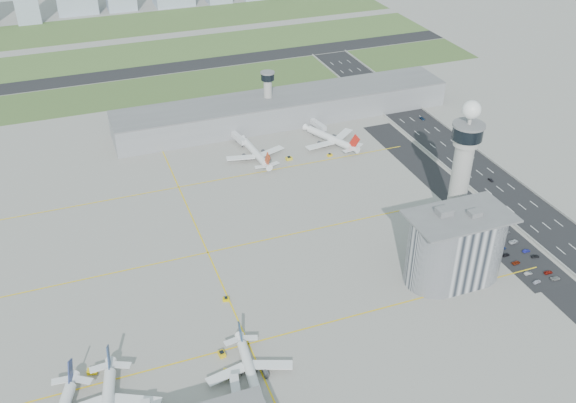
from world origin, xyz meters
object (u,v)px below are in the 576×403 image
object	(u,v)px
tug_4	(289,158)
car_lot_9	(526,251)
car_lot_2	(516,263)
control_tower	(463,163)
car_lot_6	(555,278)
car_hw_1	(491,180)
secondary_tower	(268,92)
airplane_near_c	(250,367)
car_lot_8	(535,256)
jet_bridge_far_0	(233,136)
car_lot_3	(506,255)
car_lot_5	(489,239)
car_hw_2	(422,118)
tug_3	(226,299)
car_hw_4	(359,86)
car_lot_11	(506,232)
airplane_near_b	(106,402)
tug_2	(222,354)
tug_1	(226,373)
tug_0	(92,371)
car_lot_7	(548,272)
car_lot_4	(502,248)
jet_bridge_far_1	(312,123)
airplane_far_a	(255,148)
car_lot_0	(537,282)
tug_5	(330,155)
car_lot_1	(528,273)
admin_building	(455,247)
car_lot_10	(514,242)
airplane_far_b	(330,134)

from	to	relation	value
tug_4	car_lot_9	size ratio (longest dim) A/B	0.98
car_lot_2	control_tower	bearing A→B (deg)	13.30
car_lot_6	car_hw_1	distance (m)	81.59
secondary_tower	airplane_near_c	size ratio (longest dim) A/B	0.87
tug_4	car_lot_8	xyz separation A→B (m)	(69.92, -121.59, -0.40)
jet_bridge_far_0	car_lot_3	world-z (taller)	jet_bridge_far_0
car_lot_5	car_hw_2	distance (m)	130.04
tug_3	car_hw_4	size ratio (longest dim) A/B	0.73
airplane_near_c	car_lot_6	world-z (taller)	airplane_near_c
airplane_near_c	car_lot_11	world-z (taller)	airplane_near_c
airplane_near_b	tug_2	xyz separation A→B (m)	(41.83, 12.31, -4.88)
airplane_near_b	airplane_near_c	bearing A→B (deg)	99.22
jet_bridge_far_0	car_lot_2	world-z (taller)	jet_bridge_far_0
tug_1	car_lot_6	xyz separation A→B (m)	(143.62, 2.24, -0.42)
car_lot_2	airplane_near_c	bearing A→B (deg)	93.70
tug_0	car_lot_7	bearing A→B (deg)	102.24
tug_1	car_lot_4	bearing A→B (deg)	-144.23
jet_bridge_far_0	car_hw_2	xyz separation A→B (m)	(119.09, -14.11, -2.25)
car_hw_2	car_hw_4	world-z (taller)	car_hw_4
tug_1	car_lot_6	bearing A→B (deg)	-154.84
car_lot_6	car_hw_4	world-z (taller)	car_hw_4
control_tower	car_lot_4	size ratio (longest dim) A/B	18.34
airplane_near_b	car_hw_4	size ratio (longest dim) A/B	11.17
jet_bridge_far_1	tug_4	xyz separation A→B (m)	(-27.94, -34.35, -1.82)
airplane_near_b	car_hw_1	distance (m)	224.19
secondary_tower	car_lot_8	size ratio (longest dim) A/B	8.55
airplane_far_a	tug_1	world-z (taller)	airplane_far_a
airplane_far_a	tug_1	xyz separation A→B (m)	(-58.99, -148.63, -4.69)
airplane_near_b	car_lot_0	bearing A→B (deg)	102.58
car_lot_2	tug_5	bearing A→B (deg)	11.36
tug_1	car_lot_9	world-z (taller)	tug_1
car_lot_1	car_hw_4	bearing A→B (deg)	-4.30
tug_2	car_lot_6	world-z (taller)	tug_2
admin_building	car_lot_1	bearing A→B (deg)	-18.81
car_lot_11	car_hw_2	bearing A→B (deg)	-19.68
car_lot_8	car_lot_0	bearing A→B (deg)	150.71
airplane_near_c	tug_1	world-z (taller)	airplane_near_c
tug_4	secondary_tower	bearing A→B (deg)	-7.91
car_lot_10	tug_0	bearing A→B (deg)	89.49
airplane_far_b	tug_3	xyz separation A→B (m)	(-94.36, -111.90, -5.30)
car_lot_0	car_lot_6	bearing A→B (deg)	-103.75
airplane_near_b	car_lot_7	world-z (taller)	airplane_near_b
tug_2	car_hw_1	world-z (taller)	tug_2
airplane_near_c	tug_4	xyz separation A→B (m)	(68.29, 143.32, -4.11)
control_tower	car_lot_11	world-z (taller)	control_tower
tug_3	airplane_near_c	bearing A→B (deg)	10.77
car_lot_9	car_hw_1	xyz separation A→B (m)	(22.66, 58.04, -0.03)
airplane_far_b	car_hw_4	size ratio (longest dim) A/B	11.68
admin_building	airplane_near_c	size ratio (longest dim) A/B	1.14
airplane_far_a	car_lot_2	xyz separation A→B (m)	(75.98, -131.77, -5.15)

